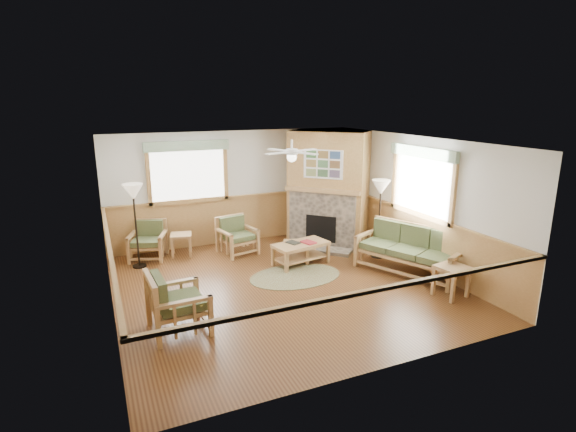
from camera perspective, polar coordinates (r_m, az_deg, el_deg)
name	(u,v)px	position (r m, az deg, el deg)	size (l,w,h in m)	color
floor	(284,286)	(8.59, -0.57, -8.85)	(6.00, 6.00, 0.01)	#583318
ceiling	(283,142)	(7.90, -0.63, 9.43)	(6.00, 6.00, 0.01)	white
wall_back	(234,187)	(10.89, -6.82, 3.62)	(6.00, 0.02, 2.70)	silver
wall_front	(380,274)	(5.64, 11.55, -7.22)	(6.00, 0.02, 2.70)	silver
wall_left	(106,236)	(7.53, -22.11, -2.41)	(0.02, 6.00, 2.70)	silver
wall_right	(416,202)	(9.68, 15.97, 1.75)	(0.02, 6.00, 2.70)	silver
wainscot	(283,258)	(8.38, -0.58, -5.37)	(6.00, 6.00, 1.10)	#A77B44
fireplace	(328,188)	(10.82, 5.15, 3.59)	(2.20, 2.20, 2.70)	#A77B44
window_back	(186,140)	(10.43, -12.81, 9.42)	(1.90, 0.16, 1.50)	white
window_right	(426,146)	(9.32, 17.07, 8.55)	(0.16, 1.90, 1.50)	white
ceiling_fan	(292,142)	(8.30, 0.48, 9.41)	(1.24, 1.24, 0.36)	white
sofa	(409,251)	(9.32, 15.10, -4.28)	(0.85, 2.06, 0.95)	#A57C4D
armchair_back_left	(148,241)	(10.29, -17.40, -3.02)	(0.74, 0.74, 0.83)	#A57C4D
armchair_back_right	(237,236)	(10.22, -6.45, -2.52)	(0.74, 0.74, 0.83)	#A57C4D
armchair_left	(178,302)	(7.05, -13.77, -10.57)	(0.83, 0.83, 0.94)	#A57C4D
coffee_table	(301,254)	(9.56, 1.64, -4.79)	(1.17, 0.59, 0.47)	#A57C4D
end_table_chairs	(181,245)	(10.34, -13.37, -3.57)	(0.45, 0.43, 0.51)	#A57C4D
end_table_sofa	(451,281)	(8.56, 19.98, -7.77)	(0.51, 0.49, 0.57)	#A57C4D
footstool	(296,252)	(9.69, 1.05, -4.61)	(0.51, 0.51, 0.44)	#A57C4D
braided_rug	(295,276)	(9.00, 0.94, -7.64)	(1.87, 1.87, 0.01)	brown
floor_lamp_left	(136,226)	(9.72, -18.74, -1.22)	(0.41, 0.41, 1.78)	black
floor_lamp_right	(379,219)	(10.01, 11.52, -0.37)	(0.40, 0.40, 1.75)	black
book_red	(308,242)	(9.50, 2.60, -3.26)	(0.22, 0.30, 0.03)	maroon
book_dark	(293,242)	(9.48, 0.65, -3.31)	(0.20, 0.27, 0.03)	#282821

